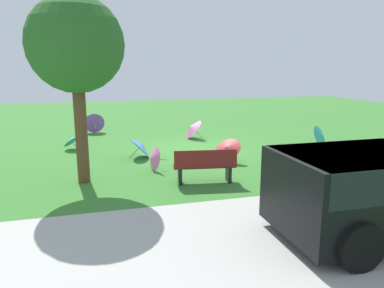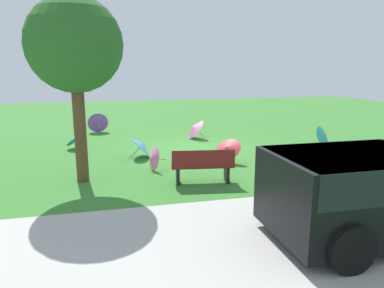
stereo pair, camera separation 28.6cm
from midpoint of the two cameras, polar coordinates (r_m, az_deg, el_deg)
name	(u,v)px [view 2 (the right image)]	position (r m, az deg, el deg)	size (l,w,h in m)	color
ground	(197,149)	(13.38, 1.43, -0.72)	(40.00, 40.00, 0.00)	#387A2D
road_strip	(303,237)	(6.94, 18.13, -13.73)	(40.00, 4.20, 0.01)	#B2AFA8
park_bench	(203,166)	(9.32, 2.59, -3.45)	(1.65, 0.70, 0.90)	maroon
shade_tree	(75,46)	(9.58, -17.10, 14.47)	(2.36, 2.36, 4.67)	brown
parasol_pink_0	(194,128)	(15.20, 0.84, 2.49)	(0.90, 0.98, 0.86)	tan
parasol_teal_0	(73,139)	(13.88, -17.56, 0.73)	(0.86, 0.87, 0.62)	tan
parasol_pink_1	(152,158)	(10.56, -5.48, -2.26)	(0.65, 0.74, 0.71)	tan
parasol_blue_0	(142,146)	(12.10, -7.22, -0.26)	(0.86, 0.99, 0.79)	tan
parasol_purple_0	(98,122)	(17.17, -14.11, 3.33)	(0.94, 0.90, 0.93)	tan
parasol_red_0	(227,148)	(11.37, 6.26, -0.71)	(1.09, 1.12, 0.80)	tan
parasol_teal_1	(324,137)	(14.32, 20.54, 1.06)	(0.96, 0.87, 0.83)	tan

